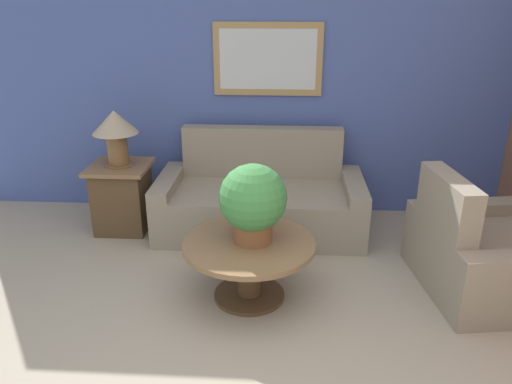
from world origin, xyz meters
The scene contains 7 objects.
wall_back centered at (0.00, 2.87, 1.31)m, with size 6.52×0.09×2.60m.
couch_main centered at (-0.13, 2.33, 0.29)m, with size 1.91×0.90×0.92m.
armchair centered at (1.60, 1.40, 0.28)m, with size 1.06×1.19×0.92m.
coffee_table centered at (-0.14, 1.17, 0.33)m, with size 0.96×0.96×0.46m.
side_table centered at (-1.43, 2.27, 0.33)m, with size 0.55×0.55×0.64m.
table_lamp centered at (-1.43, 2.27, 0.98)m, with size 0.41×0.41×0.51m.
potted_plant_on_table centered at (-0.12, 1.19, 0.77)m, with size 0.48×0.48×0.57m.
Camera 1 is at (0.11, -2.01, 2.12)m, focal length 35.00 mm.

